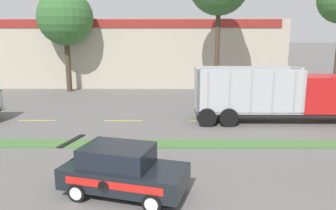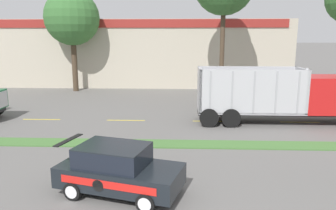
% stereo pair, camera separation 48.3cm
% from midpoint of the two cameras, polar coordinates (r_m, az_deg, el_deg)
% --- Properties ---
extents(grass_verge, '(120.00, 1.21, 0.06)m').
position_cam_midpoint_polar(grass_verge, '(16.08, 1.63, -6.80)').
color(grass_verge, '#477538').
rests_on(grass_verge, ground_plane).
extents(centre_line_3, '(2.40, 0.14, 0.01)m').
position_cam_midpoint_polar(centre_line_3, '(22.25, -20.57, -2.36)').
color(centre_line_3, yellow).
rests_on(centre_line_3, ground_plane).
extents(centre_line_4, '(2.40, 0.14, 0.01)m').
position_cam_midpoint_polar(centre_line_4, '(20.76, -6.69, -2.66)').
color(centre_line_4, yellow).
rests_on(centre_line_4, ground_plane).
extents(centre_line_5, '(2.40, 0.14, 0.01)m').
position_cam_midpoint_polar(centre_line_5, '(20.62, 8.31, -2.81)').
color(centre_line_5, yellow).
rests_on(centre_line_5, ground_plane).
extents(centre_line_6, '(2.40, 0.14, 0.01)m').
position_cam_midpoint_polar(centre_line_6, '(21.85, 22.56, -2.77)').
color(centre_line_6, yellow).
rests_on(centre_line_6, ground_plane).
extents(dump_truck_lead, '(11.59, 2.62, 3.43)m').
position_cam_midpoint_polar(dump_truck_lead, '(21.49, 23.76, 1.14)').
color(dump_truck_lead, black).
rests_on(dump_truck_lead, ground_plane).
extents(rally_car, '(4.41, 2.87, 1.69)m').
position_cam_midpoint_polar(rally_car, '(11.15, -7.46, -11.06)').
color(rally_car, black).
rests_on(rally_car, ground_plane).
extents(store_building_backdrop, '(34.85, 12.10, 6.89)m').
position_cam_midpoint_polar(store_building_backdrop, '(39.19, -6.62, 9.21)').
color(store_building_backdrop, '#BCB29E').
rests_on(store_building_backdrop, ground_plane).
extents(tree_behind_right, '(5.10, 5.10, 10.73)m').
position_cam_midpoint_polar(tree_behind_right, '(32.74, -16.03, 15.26)').
color(tree_behind_right, '#473828').
rests_on(tree_behind_right, ground_plane).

